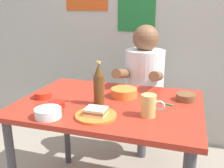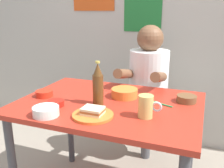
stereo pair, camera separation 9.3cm
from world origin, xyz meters
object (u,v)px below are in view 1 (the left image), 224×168
(sambal_bowl_red, at_px, (56,104))
(person_seated, at_px, (144,75))
(dining_table, at_px, (110,116))
(beer_bottle, at_px, (99,85))
(sandwich, at_px, (96,111))
(stool, at_px, (143,121))
(beer_mug, at_px, (149,106))
(plate_orange, at_px, (96,116))

(sambal_bowl_red, bearing_deg, person_seated, 65.10)
(dining_table, height_order, beer_bottle, beer_bottle)
(dining_table, height_order, sandwich, sandwich)
(dining_table, xyz_separation_m, person_seated, (0.10, 0.62, 0.12))
(dining_table, bearing_deg, person_seated, 80.75)
(stool, relative_size, sandwich, 4.09)
(sandwich, relative_size, beer_mug, 0.87)
(person_seated, height_order, plate_orange, person_seated)
(person_seated, distance_m, beer_mug, 0.78)
(person_seated, height_order, sandwich, person_seated)
(plate_orange, distance_m, beer_bottle, 0.21)
(plate_orange, bearing_deg, beer_mug, 19.04)
(plate_orange, xyz_separation_m, sambal_bowl_red, (-0.27, 0.06, 0.01))
(sandwich, bearing_deg, dining_table, 89.95)
(sandwich, bearing_deg, sambal_bowl_red, 167.53)
(beer_bottle, bearing_deg, person_seated, 77.81)
(sandwich, xyz_separation_m, beer_mug, (0.26, 0.09, 0.03))
(stool, relative_size, plate_orange, 2.05)
(dining_table, relative_size, stool, 2.44)
(stool, relative_size, beer_mug, 3.57)
(person_seated, height_order, sambal_bowl_red, person_seated)
(beer_mug, bearing_deg, plate_orange, -160.96)
(sandwich, xyz_separation_m, beer_bottle, (-0.05, 0.17, 0.09))
(plate_orange, distance_m, sambal_bowl_red, 0.27)
(stool, xyz_separation_m, plate_orange, (-0.10, -0.86, 0.40))
(dining_table, height_order, person_seated, person_seated)
(sandwich, bearing_deg, beer_bottle, 104.72)
(beer_bottle, bearing_deg, sambal_bowl_red, -152.68)
(dining_table, distance_m, person_seated, 0.64)
(stool, bearing_deg, person_seated, -90.00)
(dining_table, xyz_separation_m, beer_bottle, (-0.05, -0.06, 0.21))
(sandwich, bearing_deg, person_seated, 83.24)
(plate_orange, relative_size, beer_bottle, 0.84)
(stool, height_order, plate_orange, plate_orange)
(dining_table, distance_m, stool, 0.70)
(beer_mug, distance_m, sambal_bowl_red, 0.53)
(stool, height_order, beer_mug, beer_mug)
(beer_bottle, bearing_deg, sandwich, -75.28)
(dining_table, relative_size, person_seated, 1.53)
(person_seated, bearing_deg, sambal_bowl_red, -114.90)
(dining_table, relative_size, beer_bottle, 4.20)
(sandwich, xyz_separation_m, sambal_bowl_red, (-0.27, 0.06, -0.01))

